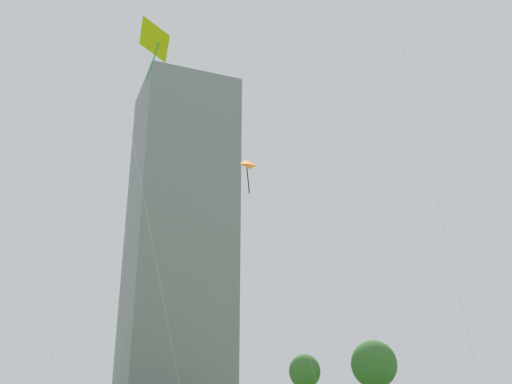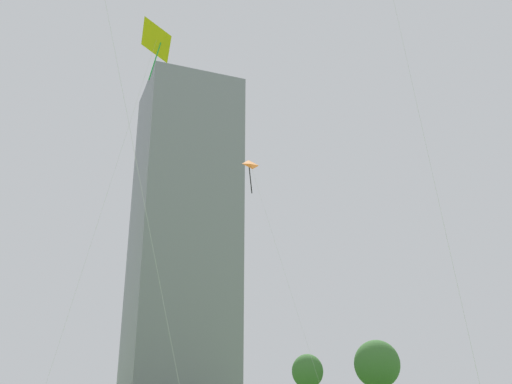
{
  "view_description": "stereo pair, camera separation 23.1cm",
  "coord_description": "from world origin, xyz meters",
  "px_view_note": "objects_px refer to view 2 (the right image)",
  "views": [
    {
      "loc": [
        -10.25,
        -11.11,
        2.17
      ],
      "look_at": [
        1.99,
        11.93,
        11.81
      ],
      "focal_mm": 39.96,
      "sensor_mm": 36.0,
      "label": 1
    },
    {
      "loc": [
        -10.04,
        -11.22,
        2.17
      ],
      "look_at": [
        1.99,
        11.93,
        11.81
      ],
      "focal_mm": 39.96,
      "sensor_mm": 36.0,
      "label": 2
    }
  ],
  "objects_px": {
    "kite_flying_3": "(156,43)",
    "park_tree_1": "(377,364)",
    "distant_highrise_1": "(184,236)",
    "kite_flying_1": "(251,168)",
    "park_tree_0": "(308,372)"
  },
  "relations": [
    {
      "from": "park_tree_1",
      "to": "kite_flying_3",
      "type": "bearing_deg",
      "value": -171.45
    },
    {
      "from": "kite_flying_1",
      "to": "distant_highrise_1",
      "type": "distance_m",
      "value": 81.8
    },
    {
      "from": "kite_flying_1",
      "to": "distant_highrise_1",
      "type": "relative_size",
      "value": 0.33
    },
    {
      "from": "kite_flying_1",
      "to": "park_tree_0",
      "type": "height_order",
      "value": "kite_flying_1"
    },
    {
      "from": "park_tree_0",
      "to": "distant_highrise_1",
      "type": "distance_m",
      "value": 88.28
    },
    {
      "from": "kite_flying_1",
      "to": "park_tree_1",
      "type": "bearing_deg",
      "value": -19.6
    },
    {
      "from": "park_tree_1",
      "to": "distant_highrise_1",
      "type": "bearing_deg",
      "value": 83.19
    },
    {
      "from": "kite_flying_1",
      "to": "park_tree_0",
      "type": "relative_size",
      "value": 4.07
    },
    {
      "from": "kite_flying_3",
      "to": "park_tree_1",
      "type": "relative_size",
      "value": 4.17
    },
    {
      "from": "kite_flying_3",
      "to": "park_tree_1",
      "type": "distance_m",
      "value": 35.75
    },
    {
      "from": "park_tree_1",
      "to": "distant_highrise_1",
      "type": "relative_size",
      "value": 0.1
    },
    {
      "from": "kite_flying_3",
      "to": "distant_highrise_1",
      "type": "distance_m",
      "value": 92.36
    },
    {
      "from": "kite_flying_1",
      "to": "kite_flying_3",
      "type": "relative_size",
      "value": 0.8
    },
    {
      "from": "park_tree_0",
      "to": "park_tree_1",
      "type": "bearing_deg",
      "value": -19.79
    },
    {
      "from": "park_tree_0",
      "to": "park_tree_1",
      "type": "relative_size",
      "value": 0.82
    }
  ]
}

